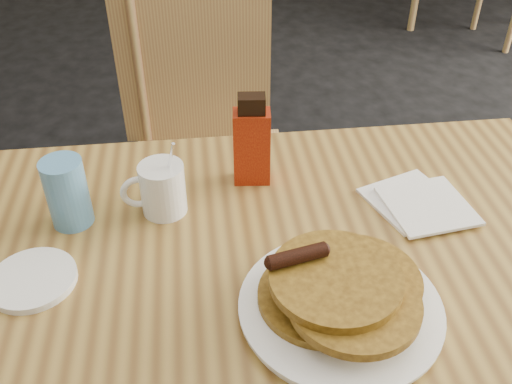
% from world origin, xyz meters
% --- Properties ---
extents(main_table, '(1.30, 0.95, 0.75)m').
position_xyz_m(main_table, '(0.00, -0.05, 0.71)').
color(main_table, '#A37E39').
rests_on(main_table, floor).
extents(chair_main_far, '(0.49, 0.50, 0.95)m').
position_xyz_m(chair_main_far, '(-0.02, 0.70, 0.57)').
color(chair_main_far, tan).
rests_on(chair_main_far, floor).
extents(pancake_plate, '(0.30, 0.30, 0.10)m').
position_xyz_m(pancake_plate, '(0.06, -0.18, 0.78)').
color(pancake_plate, white).
rests_on(pancake_plate, main_table).
extents(coffee_mug, '(0.12, 0.08, 0.15)m').
position_xyz_m(coffee_mug, '(-0.17, 0.12, 0.80)').
color(coffee_mug, white).
rests_on(coffee_mug, main_table).
extents(syrup_bottle, '(0.08, 0.06, 0.18)m').
position_xyz_m(syrup_bottle, '(0.01, 0.18, 0.83)').
color(syrup_bottle, maroon).
rests_on(syrup_bottle, main_table).
extents(napkin_stack, '(0.18, 0.19, 0.01)m').
position_xyz_m(napkin_stack, '(0.29, 0.03, 0.76)').
color(napkin_stack, white).
rests_on(napkin_stack, main_table).
extents(blue_tumbler, '(0.07, 0.07, 0.13)m').
position_xyz_m(blue_tumbler, '(-0.33, 0.13, 0.81)').
color(blue_tumbler, '#5695CA').
rests_on(blue_tumbler, main_table).
extents(side_saucer, '(0.17, 0.17, 0.01)m').
position_xyz_m(side_saucer, '(-0.39, -0.01, 0.76)').
color(side_saucer, white).
rests_on(side_saucer, main_table).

